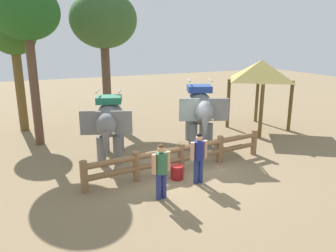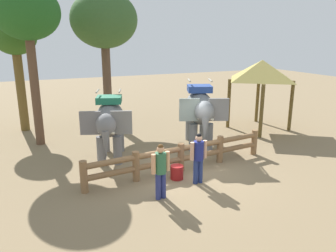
% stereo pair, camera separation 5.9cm
% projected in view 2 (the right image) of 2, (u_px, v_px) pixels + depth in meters
% --- Properties ---
extents(ground_plane, '(60.00, 60.00, 0.00)m').
position_uv_depth(ground_plane, '(184.00, 173.00, 11.86)').
color(ground_plane, '#816C4D').
extents(log_fence, '(7.31, 0.99, 1.05)m').
position_uv_depth(log_fence, '(181.00, 155.00, 11.92)').
color(log_fence, brown).
rests_on(log_fence, ground).
extents(elephant_near_left, '(2.26, 3.29, 2.76)m').
position_uv_depth(elephant_near_left, '(110.00, 122.00, 12.81)').
color(elephant_near_left, slate).
rests_on(elephant_near_left, ground).
extents(elephant_center, '(2.53, 3.53, 2.97)m').
position_uv_depth(elephant_center, '(200.00, 110.00, 14.32)').
color(elephant_center, slate).
rests_on(elephant_center, ground).
extents(tourist_woman_in_black, '(0.61, 0.34, 1.73)m').
position_uv_depth(tourist_woman_in_black, '(198.00, 155.00, 10.81)').
color(tourist_woman_in_black, navy).
rests_on(tourist_woman_in_black, ground).
extents(tourist_man_in_blue, '(0.61, 0.38, 1.73)m').
position_uv_depth(tourist_man_in_blue, '(161.00, 168.00, 9.76)').
color(tourist_man_in_blue, navy).
rests_on(tourist_man_in_blue, ground).
extents(thatched_shelter, '(3.52, 3.52, 3.62)m').
position_uv_depth(thatched_shelter, '(262.00, 71.00, 16.77)').
color(thatched_shelter, brown).
rests_on(thatched_shelter, ground).
extents(tree_far_left, '(2.72, 2.72, 6.89)m').
position_uv_depth(tree_far_left, '(27.00, 15.00, 13.60)').
color(tree_far_left, brown).
rests_on(tree_far_left, ground).
extents(tree_back_center, '(3.52, 3.52, 7.12)m').
position_uv_depth(tree_back_center, '(104.00, 21.00, 17.31)').
color(tree_back_center, brown).
rests_on(tree_back_center, ground).
extents(tree_far_right, '(2.07, 2.07, 5.62)m').
position_uv_depth(tree_far_right, '(15.00, 42.00, 16.14)').
color(tree_far_right, brown).
rests_on(tree_far_right, ground).
extents(feed_bucket, '(0.45, 0.45, 0.48)m').
position_uv_depth(feed_bucket, '(177.00, 172.00, 11.34)').
color(feed_bucket, maroon).
rests_on(feed_bucket, ground).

